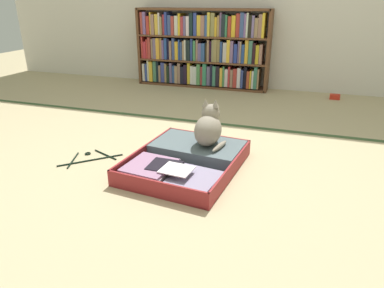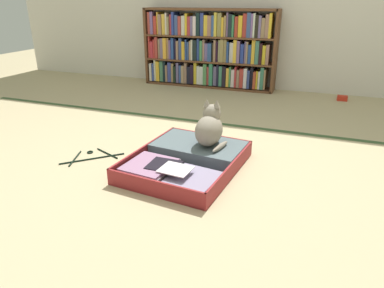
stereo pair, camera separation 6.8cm
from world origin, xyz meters
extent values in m
plane|color=tan|center=(0.00, 0.00, 0.00)|extent=(10.00, 10.00, 0.00)
cube|color=#39532F|center=(0.00, 1.00, 0.00)|extent=(4.80, 0.05, 0.00)
cube|color=brown|center=(-1.25, 2.27, 0.44)|extent=(0.03, 0.23, 0.89)
cube|color=brown|center=(0.29, 2.27, 0.44)|extent=(0.03, 0.23, 0.89)
cube|color=brown|center=(-0.48, 2.27, 0.87)|extent=(1.53, 0.23, 0.02)
cube|color=brown|center=(-0.48, 2.27, 0.01)|extent=(1.53, 0.23, 0.02)
cube|color=brown|center=(-0.48, 2.27, 0.30)|extent=(1.50, 0.23, 0.02)
cube|color=beige|center=(-1.20, 2.26, 0.14)|extent=(0.03, 0.19, 0.21)
cube|color=#344995|center=(-1.17, 2.26, 0.14)|extent=(0.02, 0.19, 0.21)
cube|color=silver|center=(-1.15, 2.27, 0.16)|extent=(0.02, 0.19, 0.25)
cube|color=gold|center=(-1.11, 2.26, 0.16)|extent=(0.04, 0.19, 0.24)
cube|color=#447A5A|center=(-1.06, 2.27, 0.16)|extent=(0.04, 0.19, 0.25)
cube|color=black|center=(-1.02, 2.27, 0.16)|extent=(0.03, 0.19, 0.25)
cube|color=#947057|center=(-0.99, 2.26, 0.14)|extent=(0.02, 0.19, 0.20)
cube|color=#3A4597|center=(-0.95, 2.27, 0.15)|extent=(0.04, 0.19, 0.24)
cube|color=#9D7F53|center=(-0.91, 2.27, 0.15)|extent=(0.03, 0.19, 0.23)
cube|color=black|center=(-0.88, 2.26, 0.13)|extent=(0.03, 0.19, 0.20)
cube|color=slate|center=(-0.85, 2.27, 0.15)|extent=(0.03, 0.19, 0.24)
cube|color=#325293|center=(-0.81, 2.27, 0.14)|extent=(0.03, 0.19, 0.21)
cube|color=tan|center=(-0.78, 2.26, 0.14)|extent=(0.03, 0.19, 0.21)
cube|color=#8F6D5C|center=(-0.74, 2.27, 0.16)|extent=(0.03, 0.19, 0.24)
cube|color=black|center=(-0.70, 2.27, 0.13)|extent=(0.04, 0.19, 0.20)
cube|color=black|center=(-0.66, 2.26, 0.15)|extent=(0.04, 0.19, 0.23)
cube|color=gold|center=(-0.62, 2.27, 0.16)|extent=(0.03, 0.19, 0.25)
cube|color=silver|center=(-0.58, 2.27, 0.14)|extent=(0.03, 0.19, 0.22)
cube|color=silver|center=(-0.54, 2.27, 0.14)|extent=(0.04, 0.19, 0.21)
cube|color=#4A884E|center=(-0.50, 2.26, 0.16)|extent=(0.04, 0.19, 0.24)
cube|color=#AE3C3F|center=(-0.46, 2.28, 0.14)|extent=(0.03, 0.19, 0.21)
cube|color=#34815D|center=(-0.42, 2.26, 0.16)|extent=(0.04, 0.19, 0.25)
cube|color=slate|center=(-0.38, 2.27, 0.15)|extent=(0.04, 0.19, 0.22)
cube|color=black|center=(-0.34, 2.26, 0.16)|extent=(0.02, 0.19, 0.25)
cube|color=#3D7B62|center=(-0.31, 2.26, 0.15)|extent=(0.04, 0.19, 0.23)
cube|color=black|center=(-0.26, 2.26, 0.15)|extent=(0.04, 0.19, 0.23)
cube|color=gold|center=(-0.22, 2.26, 0.14)|extent=(0.03, 0.19, 0.21)
cube|color=#468B53|center=(-0.20, 2.27, 0.15)|extent=(0.02, 0.19, 0.23)
cube|color=silver|center=(-0.16, 2.27, 0.14)|extent=(0.04, 0.19, 0.20)
cube|color=#B73236|center=(-0.13, 2.27, 0.15)|extent=(0.02, 0.19, 0.24)
cube|color=#947158|center=(-0.10, 2.26, 0.14)|extent=(0.03, 0.19, 0.20)
cube|color=#AD352E|center=(-0.06, 2.26, 0.14)|extent=(0.04, 0.19, 0.22)
cube|color=silver|center=(-0.02, 2.26, 0.15)|extent=(0.04, 0.19, 0.22)
cube|color=navy|center=(0.02, 2.26, 0.14)|extent=(0.03, 0.19, 0.20)
cube|color=black|center=(0.05, 2.27, 0.15)|extent=(0.03, 0.19, 0.24)
cube|color=#AC442A|center=(0.09, 2.26, 0.13)|extent=(0.03, 0.19, 0.20)
cube|color=gold|center=(0.11, 2.27, 0.14)|extent=(0.02, 0.19, 0.20)
cube|color=silver|center=(0.14, 2.27, 0.13)|extent=(0.02, 0.19, 0.20)
cube|color=#37775F|center=(0.17, 2.27, 0.16)|extent=(0.04, 0.19, 0.25)
cube|color=#9A7750|center=(0.20, 2.27, 0.15)|extent=(0.02, 0.19, 0.22)
cube|color=brown|center=(-0.48, 2.27, 0.58)|extent=(1.50, 0.23, 0.02)
cube|color=#C23530|center=(-1.21, 2.26, 0.44)|extent=(0.02, 0.19, 0.25)
cube|color=#BE2F3B|center=(-1.18, 2.26, 0.41)|extent=(0.04, 0.19, 0.20)
cube|color=#BA2E2C|center=(-1.14, 2.26, 0.42)|extent=(0.02, 0.19, 0.22)
cube|color=#AE3D34|center=(-1.12, 2.26, 0.44)|extent=(0.03, 0.19, 0.25)
cube|color=#957E62|center=(-1.08, 2.27, 0.43)|extent=(0.02, 0.19, 0.23)
cube|color=slate|center=(-1.05, 2.27, 0.43)|extent=(0.04, 0.19, 0.24)
cube|color=gold|center=(-1.00, 2.26, 0.43)|extent=(0.04, 0.19, 0.24)
cube|color=#9F754A|center=(-0.97, 2.27, 0.43)|extent=(0.03, 0.19, 0.24)
cube|color=#6E4D87|center=(-0.94, 2.26, 0.42)|extent=(0.03, 0.19, 0.22)
cube|color=#284991|center=(-0.91, 2.27, 0.43)|extent=(0.03, 0.19, 0.24)
cube|color=black|center=(-0.87, 2.27, 0.43)|extent=(0.03, 0.19, 0.23)
cube|color=#99725B|center=(-0.84, 2.26, 0.42)|extent=(0.03, 0.19, 0.21)
cube|color=#3A4B87|center=(-0.81, 2.27, 0.44)|extent=(0.03, 0.19, 0.25)
cube|color=gold|center=(-0.77, 2.27, 0.42)|extent=(0.04, 0.19, 0.21)
cube|color=#2A4692|center=(-0.74, 2.27, 0.43)|extent=(0.02, 0.19, 0.23)
cube|color=#314B86|center=(-0.71, 2.27, 0.42)|extent=(0.02, 0.19, 0.21)
cube|color=#A4805C|center=(-0.69, 2.28, 0.42)|extent=(0.02, 0.19, 0.22)
cube|color=silver|center=(-0.66, 2.27, 0.43)|extent=(0.02, 0.19, 0.23)
cube|color=black|center=(-0.63, 2.27, 0.43)|extent=(0.04, 0.19, 0.23)
cube|color=navy|center=(-0.59, 2.27, 0.44)|extent=(0.03, 0.19, 0.25)
cube|color=#428B56|center=(-0.55, 2.27, 0.43)|extent=(0.03, 0.19, 0.23)
cube|color=#946F5D|center=(-0.52, 2.28, 0.43)|extent=(0.02, 0.19, 0.24)
cube|color=slate|center=(-0.49, 2.28, 0.41)|extent=(0.04, 0.19, 0.20)
cube|color=#30518B|center=(-0.44, 2.26, 0.41)|extent=(0.04, 0.19, 0.20)
cube|color=#2A2617|center=(-0.41, 2.27, 0.41)|extent=(0.02, 0.19, 0.20)
cube|color=#987159|center=(-0.38, 2.26, 0.43)|extent=(0.02, 0.19, 0.24)
cube|color=#28132B|center=(-0.36, 2.27, 0.43)|extent=(0.02, 0.19, 0.23)
cube|color=#8C865E|center=(-0.33, 2.27, 0.43)|extent=(0.02, 0.19, 0.24)
cube|color=#95814C|center=(-0.30, 2.26, 0.44)|extent=(0.04, 0.19, 0.25)
cube|color=olive|center=(-0.26, 2.27, 0.44)|extent=(0.03, 0.19, 0.25)
cube|color=navy|center=(-0.23, 2.26, 0.43)|extent=(0.02, 0.19, 0.23)
cube|color=silver|center=(-0.19, 2.28, 0.42)|extent=(0.04, 0.19, 0.22)
cube|color=yellow|center=(-0.15, 2.26, 0.44)|extent=(0.04, 0.19, 0.25)
cube|color=slate|center=(-0.11, 2.26, 0.43)|extent=(0.03, 0.19, 0.24)
cube|color=#293C95|center=(-0.07, 2.27, 0.42)|extent=(0.04, 0.19, 0.21)
cube|color=slate|center=(-0.03, 2.27, 0.43)|extent=(0.02, 0.19, 0.24)
cube|color=#8F745B|center=(-0.01, 2.26, 0.43)|extent=(0.02, 0.19, 0.24)
cube|color=#284993|center=(0.01, 2.27, 0.41)|extent=(0.03, 0.19, 0.20)
cube|color=gold|center=(0.05, 2.27, 0.44)|extent=(0.04, 0.19, 0.25)
cube|color=#407461|center=(0.10, 2.26, 0.44)|extent=(0.04, 0.19, 0.25)
cube|color=black|center=(0.14, 2.26, 0.43)|extent=(0.03, 0.19, 0.23)
cube|color=gold|center=(0.17, 2.27, 0.41)|extent=(0.04, 0.19, 0.20)
cube|color=#9F705F|center=(0.21, 2.27, 0.42)|extent=(0.03, 0.19, 0.21)
cube|color=#AC4037|center=(-1.20, 2.27, 0.71)|extent=(0.03, 0.19, 0.25)
cube|color=slate|center=(-1.16, 2.26, 0.72)|extent=(0.04, 0.19, 0.25)
cube|color=#B6352C|center=(-1.12, 2.27, 0.69)|extent=(0.04, 0.19, 0.20)
cube|color=yellow|center=(-1.09, 2.28, 0.72)|extent=(0.02, 0.19, 0.25)
cube|color=#946E60|center=(-1.06, 2.26, 0.70)|extent=(0.04, 0.19, 0.22)
cube|color=gold|center=(-1.01, 2.26, 0.71)|extent=(0.04, 0.19, 0.23)
cube|color=silver|center=(-0.98, 2.27, 0.71)|extent=(0.02, 0.19, 0.24)
cube|color=#8C8055|center=(-0.95, 2.26, 0.69)|extent=(0.03, 0.19, 0.20)
cube|color=#AD303A|center=(-0.92, 2.27, 0.70)|extent=(0.02, 0.19, 0.22)
cube|color=#293B90|center=(-0.89, 2.26, 0.72)|extent=(0.03, 0.19, 0.25)
cube|color=#394E88|center=(-0.85, 2.27, 0.70)|extent=(0.04, 0.19, 0.22)
cube|color=#AE3D37|center=(-0.81, 2.26, 0.69)|extent=(0.03, 0.19, 0.21)
cube|color=silver|center=(-0.77, 2.27, 0.70)|extent=(0.04, 0.19, 0.21)
cube|color=yellow|center=(-0.73, 2.26, 0.71)|extent=(0.03, 0.19, 0.24)
cube|color=#AE353C|center=(-0.70, 2.26, 0.69)|extent=(0.03, 0.19, 0.21)
cube|color=slate|center=(-0.67, 2.26, 0.70)|extent=(0.03, 0.19, 0.21)
cube|color=silver|center=(-0.63, 2.26, 0.70)|extent=(0.04, 0.19, 0.21)
cube|color=#162828|center=(-0.59, 2.27, 0.71)|extent=(0.04, 0.19, 0.25)
cube|color=#304093|center=(-0.54, 2.27, 0.71)|extent=(0.04, 0.19, 0.25)
cube|color=gold|center=(-0.50, 2.28, 0.70)|extent=(0.04, 0.19, 0.22)
cube|color=#A16E5C|center=(-0.45, 2.27, 0.70)|extent=(0.04, 0.19, 0.22)
cube|color=#32518D|center=(-0.41, 2.26, 0.70)|extent=(0.03, 0.19, 0.22)
cube|color=gold|center=(-0.38, 2.26, 0.72)|extent=(0.03, 0.19, 0.25)
cube|color=olive|center=(-0.34, 2.27, 0.72)|extent=(0.04, 0.19, 0.25)
cube|color=gold|center=(-0.30, 2.27, 0.69)|extent=(0.03, 0.19, 0.20)
cube|color=#A3804B|center=(-0.27, 2.27, 0.70)|extent=(0.02, 0.19, 0.22)
cube|color=slate|center=(-0.25, 2.27, 0.72)|extent=(0.02, 0.19, 0.25)
cube|color=black|center=(-0.22, 2.26, 0.71)|extent=(0.04, 0.19, 0.24)
cube|color=#36774E|center=(-0.18, 2.26, 0.70)|extent=(0.02, 0.19, 0.23)
cube|color=#AB382A|center=(-0.15, 2.27, 0.70)|extent=(0.04, 0.19, 0.21)
cube|color=yellow|center=(-0.10, 2.27, 0.70)|extent=(0.04, 0.19, 0.22)
cube|color=#B0372E|center=(-0.06, 2.27, 0.71)|extent=(0.04, 0.19, 0.24)
cube|color=#384F85|center=(-0.01, 2.26, 0.72)|extent=(0.04, 0.19, 0.25)
cube|color=#7B5A98|center=(0.02, 2.26, 0.71)|extent=(0.02, 0.19, 0.24)
cube|color=silver|center=(0.04, 2.26, 0.72)|extent=(0.02, 0.19, 0.25)
cube|color=black|center=(0.07, 2.26, 0.71)|extent=(0.04, 0.19, 0.23)
cube|color=slate|center=(0.11, 2.26, 0.70)|extent=(0.03, 0.19, 0.23)
cube|color=#9F815A|center=(0.14, 2.27, 0.69)|extent=(0.04, 0.19, 0.20)
cube|color=#986F5F|center=(0.18, 2.26, 0.71)|extent=(0.04, 0.19, 0.24)
cube|color=yellow|center=(0.22, 2.26, 0.72)|extent=(0.03, 0.19, 0.25)
cube|color=maroon|center=(0.04, -0.07, 0.01)|extent=(0.65, 0.44, 0.01)
cube|color=maroon|center=(0.02, -0.25, 0.05)|extent=(0.61, 0.07, 0.10)
cube|color=maroon|center=(-0.25, -0.04, 0.05)|extent=(0.05, 0.38, 0.10)
cube|color=maroon|center=(0.34, -0.10, 0.05)|extent=(0.05, 0.38, 0.10)
cube|color=#50515C|center=(0.04, -0.07, 0.02)|extent=(0.62, 0.42, 0.01)
cube|color=maroon|center=(0.08, 0.31, 0.01)|extent=(0.65, 0.44, 0.01)
cube|color=maroon|center=(0.10, 0.49, 0.05)|extent=(0.61, 0.07, 0.10)
cube|color=maroon|center=(-0.22, 0.34, 0.05)|extent=(0.05, 0.38, 0.10)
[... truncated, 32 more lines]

